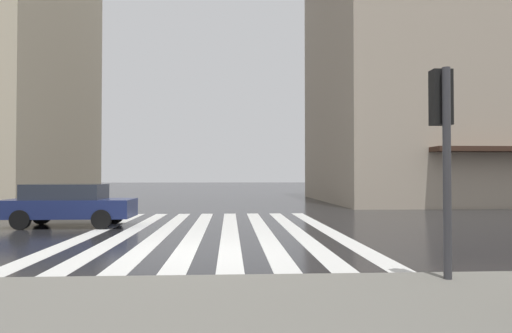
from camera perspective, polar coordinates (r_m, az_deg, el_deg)
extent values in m
plane|color=black|center=(10.43, -7.33, -10.43)|extent=(220.00, 220.00, 0.00)
cube|color=silver|center=(14.68, 8.70, -7.71)|extent=(13.00, 0.50, 0.01)
cube|color=silver|center=(14.51, 4.80, -7.80)|extent=(13.00, 0.50, 0.01)
cube|color=silver|center=(14.40, 0.82, -7.85)|extent=(13.00, 0.50, 0.01)
cube|color=silver|center=(14.37, -3.20, -7.87)|extent=(13.00, 0.50, 0.01)
cube|color=silver|center=(14.40, -7.22, -7.84)|extent=(13.00, 0.50, 0.01)
cube|color=silver|center=(14.50, -11.20, -7.78)|extent=(13.00, 0.50, 0.01)
cube|color=silver|center=(14.67, -15.11, -7.69)|extent=(13.00, 0.50, 0.01)
cube|color=silver|center=(14.91, -18.90, -7.56)|extent=(13.00, 0.50, 0.01)
cube|color=tan|center=(36.38, 28.51, 9.96)|extent=(15.14, 25.34, 17.23)
cylinder|color=#333338|center=(7.50, 22.34, -0.71)|extent=(0.12, 0.12, 3.16)
cube|color=black|center=(7.76, 21.70, 7.85)|extent=(0.22, 0.30, 0.85)
sphere|color=red|center=(7.91, 21.31, 9.72)|extent=(0.17, 0.17, 0.17)
sphere|color=orange|center=(7.87, 21.32, 7.72)|extent=(0.17, 0.17, 0.17)
sphere|color=green|center=(7.83, 21.34, 5.69)|extent=(0.17, 0.17, 0.17)
cube|color=navy|center=(16.67, -21.79, -4.77)|extent=(1.75, 4.10, 0.60)
cube|color=#232833|center=(16.69, -22.27, -2.87)|extent=(1.54, 2.46, 0.50)
cylinder|color=black|center=(17.13, -16.93, -5.71)|extent=(0.20, 0.62, 0.62)
cylinder|color=black|center=(15.54, -18.38, -6.17)|extent=(0.20, 0.62, 0.62)
cylinder|color=black|center=(17.89, -24.77, -5.46)|extent=(0.20, 0.62, 0.62)
cylinder|color=black|center=(16.37, -26.90, -5.85)|extent=(0.20, 0.62, 0.62)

